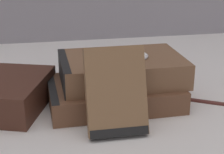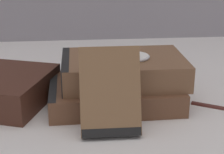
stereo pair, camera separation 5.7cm
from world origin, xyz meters
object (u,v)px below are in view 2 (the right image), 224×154
object	(u,v)px
book_flat_top	(120,69)
book_leaning_front	(110,95)
pocket_watch	(136,57)
book_flat_bottom	(111,93)

from	to	relation	value
book_flat_top	book_leaning_front	bearing A→B (deg)	-103.73
book_leaning_front	pocket_watch	size ratio (longest dim) A/B	2.53
book_leaning_front	pocket_watch	distance (m)	0.11
pocket_watch	book_flat_top	bearing A→B (deg)	164.29
book_flat_top	book_leaning_front	world-z (taller)	book_leaning_front
pocket_watch	book_leaning_front	bearing A→B (deg)	-117.13
book_leaning_front	book_flat_top	bearing A→B (deg)	76.63
book_flat_top	pocket_watch	world-z (taller)	pocket_watch
book_flat_top	pocket_watch	distance (m)	0.04
book_flat_bottom	book_leaning_front	xyz separation A→B (m)	(-0.01, -0.10, 0.04)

